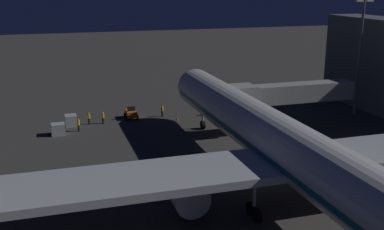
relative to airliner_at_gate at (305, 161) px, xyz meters
name	(u,v)px	position (x,y,z in m)	size (l,w,h in m)	color
ground_plane	(253,173)	(0.00, -10.46, -5.27)	(320.00, 320.00, 0.00)	#383533
airliner_at_gate	(305,161)	(0.00, 0.00, 0.00)	(58.48, 68.12, 19.96)	silver
jet_bridge	(282,94)	(-9.99, -23.19, 0.10)	(18.11, 3.40, 6.91)	#9E9E99
apron_floodlight_mast	(360,48)	(-25.50, -28.17, 5.11)	(2.90, 0.50, 17.88)	#59595E
pushback_tug	(131,113)	(8.70, -35.97, -4.49)	(1.86, 2.68, 1.95)	orange
baggage_container_near_belt	(71,120)	(17.71, -34.68, -4.47)	(1.66, 1.85, 1.60)	#B7BABF
baggage_container_far_row	(58,129)	(19.64, -30.80, -4.48)	(1.80, 1.64, 1.57)	#B7BABF
ground_crew_near_nose_gear	(89,118)	(15.15, -34.56, -4.22)	(0.40, 0.40, 1.90)	black
ground_crew_by_belt_loader	(103,117)	(13.13, -34.41, -4.30)	(0.40, 0.40, 1.76)	black
ground_crew_under_port_wing	(162,110)	(3.92, -35.51, -4.28)	(0.40, 0.40, 1.79)	black
ground_crew_by_tug	(78,124)	(16.86, -31.59, -4.23)	(0.40, 0.40, 1.88)	black
traffic_cone_nose_port	(205,116)	(-2.20, -32.99, -4.99)	(0.36, 0.36, 0.55)	orange
traffic_cone_nose_starboard	(177,118)	(2.20, -32.99, -4.99)	(0.36, 0.36, 0.55)	orange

